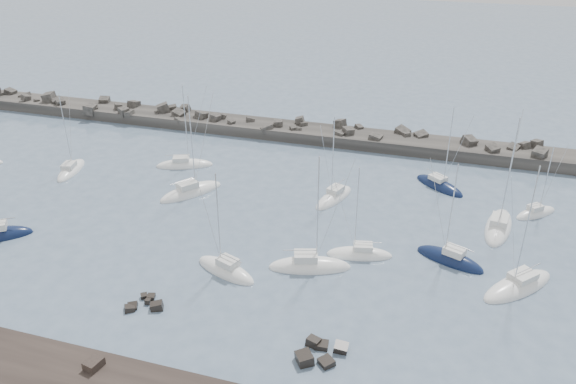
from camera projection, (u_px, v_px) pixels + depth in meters
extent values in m
plane|color=slate|center=(223.00, 262.00, 60.85)|extent=(400.00, 400.00, 0.00)
cube|color=black|center=(94.00, 364.00, 46.35)|extent=(1.46, 1.70, 0.74)
cube|color=black|center=(148.00, 301.00, 54.41)|extent=(0.63, 0.77, 0.54)
cube|color=black|center=(133.00, 307.00, 54.01)|extent=(1.27, 1.41, 0.95)
cube|color=black|center=(151.00, 297.00, 55.15)|extent=(0.96, 1.02, 0.50)
cube|color=black|center=(144.00, 296.00, 55.18)|extent=(0.91, 0.90, 0.54)
cube|color=black|center=(130.00, 309.00, 53.61)|extent=(1.40, 1.49, 0.93)
cube|color=black|center=(157.00, 307.00, 53.75)|extent=(1.62, 1.44, 1.19)
cube|color=black|center=(326.00, 364.00, 47.31)|extent=(1.74, 1.71, 1.07)
cube|color=black|center=(313.00, 342.00, 49.28)|extent=(1.39, 1.28, 1.05)
cube|color=black|center=(341.00, 349.00, 48.68)|extent=(1.33, 1.25, 1.37)
cube|color=black|center=(322.00, 346.00, 49.20)|extent=(1.35, 1.47, 0.84)
cube|color=black|center=(304.00, 360.00, 47.42)|extent=(2.01, 1.98, 1.35)
cube|color=#302E2B|center=(269.00, 133.00, 95.08)|extent=(115.00, 6.00, 3.20)
cube|color=#302E2B|center=(303.00, 125.00, 93.76)|extent=(1.76, 1.83, 1.10)
cube|color=#302E2B|center=(164.00, 111.00, 100.61)|extent=(1.53, 1.60, 1.04)
cube|color=#302E2B|center=(57.00, 101.00, 104.48)|extent=(2.27, 2.42, 1.60)
cube|color=#302E2B|center=(164.00, 109.00, 99.90)|extent=(3.15, 2.85, 2.53)
cube|color=#302E2B|center=(23.00, 102.00, 105.21)|extent=(1.40, 1.36, 0.91)
cube|color=#302E2B|center=(539.00, 155.00, 82.13)|extent=(2.52, 2.86, 2.07)
cube|color=#302E2B|center=(90.00, 109.00, 100.90)|extent=(2.46, 2.37, 2.00)
cube|color=#302E2B|center=(105.00, 101.00, 104.82)|extent=(2.34, 2.31, 2.01)
cube|color=#302E2B|center=(293.00, 129.00, 92.12)|extent=(1.41, 1.60, 1.34)
cube|color=#302E2B|center=(54.00, 99.00, 105.70)|extent=(1.23, 1.20, 1.14)
cube|color=#302E2B|center=(403.00, 132.00, 90.56)|extent=(2.82, 2.65, 1.84)
cube|color=#302E2B|center=(26.00, 99.00, 105.82)|extent=(2.20, 2.12, 2.02)
cube|color=#302E2B|center=(300.00, 121.00, 94.27)|extent=(1.81, 1.84, 1.66)
cube|color=#302E2B|center=(469.00, 141.00, 86.14)|extent=(2.84, 2.75, 1.97)
cube|color=#302E2B|center=(172.00, 108.00, 100.96)|extent=(1.94, 1.82, 1.35)
cube|color=#302E2B|center=(278.00, 124.00, 93.54)|extent=(1.95, 1.96, 1.31)
cube|color=#302E2B|center=(375.00, 138.00, 88.49)|extent=(2.34, 2.22, 1.57)
cube|color=#302E2B|center=(537.00, 144.00, 84.88)|extent=(2.07, 2.00, 1.49)
cube|color=#302E2B|center=(340.00, 135.00, 89.99)|extent=(1.99, 1.69, 1.37)
cube|color=#302E2B|center=(492.00, 149.00, 83.87)|extent=(2.28, 2.51, 1.65)
cube|color=#302E2B|center=(421.00, 136.00, 89.44)|extent=(2.46, 2.66, 1.95)
cube|color=#302E2B|center=(359.00, 127.00, 92.59)|extent=(1.74, 1.68, 1.04)
cube|color=#302E2B|center=(124.00, 112.00, 99.21)|extent=(2.23, 2.19, 1.64)
cube|color=#302E2B|center=(406.00, 135.00, 89.53)|extent=(1.62, 1.73, 1.05)
cube|color=#302E2B|center=(173.00, 118.00, 97.69)|extent=(1.33, 1.43, 1.04)
cube|color=#302E2B|center=(525.00, 146.00, 85.09)|extent=(2.14, 2.09, 1.75)
cube|color=#302E2B|center=(185.00, 108.00, 100.01)|extent=(1.77, 1.63, 1.77)
cube|color=#302E2B|center=(11.00, 93.00, 109.52)|extent=(2.21, 1.69, 1.73)
cube|color=#302E2B|center=(179.00, 114.00, 98.11)|extent=(2.54, 2.33, 1.98)
cube|color=#302E2B|center=(197.00, 118.00, 97.06)|extent=(1.57, 1.47, 1.03)
cube|color=#302E2B|center=(1.00, 94.00, 109.21)|extent=(2.55, 2.45, 1.19)
cube|color=#302E2B|center=(231.00, 122.00, 94.53)|extent=(1.44, 1.41, 0.95)
cube|color=#302E2B|center=(217.00, 118.00, 97.15)|extent=(2.26, 2.03, 1.60)
cube|color=#302E2B|center=(216.00, 119.00, 95.89)|extent=(2.02, 1.88, 1.74)
cube|color=#302E2B|center=(348.00, 132.00, 90.17)|extent=(2.31, 2.26, 1.68)
cube|color=#302E2B|center=(340.00, 124.00, 92.94)|extent=(2.31, 2.22, 1.75)
cube|color=#302E2B|center=(159.00, 109.00, 102.27)|extent=(1.45, 1.40, 0.90)
cube|color=#302E2B|center=(37.00, 101.00, 105.35)|extent=(1.31, 1.41, 1.03)
cube|color=#302E2B|center=(513.00, 149.00, 84.80)|extent=(2.10, 2.34, 1.89)
cube|color=#302E2B|center=(25.00, 96.00, 108.25)|extent=(2.27, 2.31, 1.56)
cube|color=#302E2B|center=(118.00, 107.00, 101.05)|extent=(1.83, 1.84, 1.53)
cube|color=#302E2B|center=(202.00, 116.00, 96.99)|extent=(2.48, 2.28, 1.69)
cube|color=#302E2B|center=(129.00, 113.00, 98.69)|extent=(1.45, 1.63, 1.03)
cube|color=#302E2B|center=(179.00, 120.00, 96.54)|extent=(1.58, 1.58, 1.24)
cube|color=#302E2B|center=(60.00, 102.00, 103.48)|extent=(2.13, 2.17, 1.45)
cube|color=#302E2B|center=(267.00, 129.00, 92.58)|extent=(2.64, 2.40, 1.75)
cube|color=#302E2B|center=(94.00, 109.00, 101.74)|extent=(2.03, 2.33, 1.77)
cube|color=#302E2B|center=(134.00, 104.00, 102.45)|extent=(1.85, 2.16, 1.61)
cube|color=#302E2B|center=(299.00, 130.00, 91.93)|extent=(1.30, 1.38, 1.05)
cube|color=#302E2B|center=(49.00, 98.00, 105.11)|extent=(2.66, 2.71, 2.22)
cube|color=#302E2B|center=(250.00, 121.00, 95.76)|extent=(2.06, 2.24, 1.85)
cube|color=#302E2B|center=(160.00, 109.00, 102.20)|extent=(1.25, 1.33, 1.06)
cube|color=#302E2B|center=(222.00, 117.00, 96.77)|extent=(1.66, 1.47, 1.53)
ellipsoid|color=white|center=(71.00, 171.00, 81.65)|extent=(4.07, 8.14, 1.95)
cube|color=silver|center=(69.00, 165.00, 80.79)|extent=(2.01, 2.47, 0.61)
cylinder|color=silver|center=(66.00, 130.00, 79.44)|extent=(0.10, 0.10, 10.52)
cylinder|color=silver|center=(66.00, 163.00, 80.05)|extent=(0.77, 3.06, 0.09)
ellipsoid|color=white|center=(191.00, 193.00, 75.41)|extent=(7.61, 9.12, 2.35)
cube|color=silver|center=(187.00, 185.00, 74.54)|extent=(2.99, 3.16, 0.76)
cylinder|color=silver|center=(192.00, 142.00, 72.55)|extent=(0.13, 0.13, 12.37)
cylinder|color=silver|center=(182.00, 181.00, 73.87)|extent=(2.21, 3.05, 0.11)
ellipsoid|color=white|center=(185.00, 166.00, 83.35)|extent=(8.73, 5.59, 2.04)
cube|color=silver|center=(181.00, 158.00, 82.78)|extent=(2.81, 2.45, 0.63)
cylinder|color=silver|center=(186.00, 124.00, 80.44)|extent=(0.11, 0.11, 11.31)
cylinder|color=silver|center=(177.00, 155.00, 82.46)|extent=(3.13, 1.36, 0.09)
ellipsoid|color=white|center=(226.00, 271.00, 59.23)|extent=(8.00, 4.92, 2.22)
cube|color=silver|center=(228.00, 262.00, 58.41)|extent=(2.55, 2.20, 0.78)
cylinder|color=silver|center=(218.00, 219.00, 56.78)|extent=(0.13, 0.13, 10.34)
cylinder|color=silver|center=(231.00, 258.00, 57.79)|extent=(2.91, 1.19, 0.11)
ellipsoid|color=white|center=(334.00, 199.00, 73.96)|extent=(4.89, 8.24, 2.08)
cube|color=silver|center=(336.00, 189.00, 73.69)|extent=(2.22, 2.60, 0.68)
cylinder|color=silver|center=(333.00, 157.00, 70.69)|extent=(0.12, 0.12, 10.63)
cylinder|color=silver|center=(338.00, 183.00, 73.80)|extent=(1.12, 3.01, 0.10)
ellipsoid|color=white|center=(310.00, 267.00, 59.88)|extent=(9.22, 5.19, 2.39)
cube|color=silver|center=(306.00, 256.00, 59.24)|extent=(2.88, 2.42, 0.80)
cylinder|color=silver|center=(318.00, 210.00, 56.72)|extent=(0.14, 0.14, 11.89)
cylinder|color=silver|center=(300.00, 250.00, 58.90)|extent=(3.40, 1.14, 0.11)
ellipsoid|color=#0E193A|center=(439.00, 187.00, 77.15)|extent=(7.78, 6.83, 1.99)
cube|color=silver|center=(438.00, 178.00, 76.91)|extent=(2.74, 2.63, 0.63)
cylinder|color=silver|center=(449.00, 146.00, 73.86)|extent=(0.11, 0.11, 10.72)
cylinder|color=silver|center=(435.00, 173.00, 77.05)|extent=(2.56, 2.03, 0.09)
ellipsoid|color=white|center=(359.00, 255.00, 61.96)|extent=(7.58, 3.76, 1.93)
cube|color=silver|center=(363.00, 247.00, 61.42)|extent=(2.30, 1.87, 0.64)
cylinder|color=silver|center=(357.00, 210.00, 59.40)|extent=(0.11, 0.11, 9.81)
cylinder|color=silver|center=(368.00, 242.00, 61.11)|extent=(2.86, 0.71, 0.09)
ellipsoid|color=white|center=(498.00, 228.00, 67.16)|extent=(4.34, 9.75, 2.39)
cube|color=silver|center=(500.00, 220.00, 66.15)|extent=(2.28, 2.90, 0.76)
cylinder|color=silver|center=(510.00, 170.00, 64.41)|extent=(0.13, 0.13, 12.71)
cylinder|color=silver|center=(500.00, 217.00, 65.30)|extent=(0.69, 3.74, 0.11)
ellipsoid|color=white|center=(517.00, 287.00, 56.75)|extent=(8.51, 8.95, 2.21)
cube|color=silver|center=(523.00, 276.00, 56.39)|extent=(3.18, 3.23, 0.65)
cylinder|color=silver|center=(527.00, 227.00, 53.08)|extent=(0.11, 0.11, 12.74)
cylinder|color=silver|center=(529.00, 269.00, 56.41)|extent=(2.61, 2.86, 0.09)
ellipsoid|color=white|center=(536.00, 214.00, 70.24)|extent=(5.90, 5.54, 1.74)
cube|color=silver|center=(535.00, 207.00, 69.65)|extent=(2.12, 2.08, 0.60)
cylinder|color=silver|center=(547.00, 178.00, 68.18)|extent=(0.10, 0.10, 8.36)
cylinder|color=silver|center=(534.00, 204.00, 69.23)|extent=(1.91, 1.71, 0.09)
ellipsoid|color=#0E193A|center=(449.00, 261.00, 61.04)|extent=(8.02, 5.10, 2.25)
cube|color=silver|center=(454.00, 251.00, 60.20)|extent=(2.58, 2.24, 0.80)
cylinder|color=silver|center=(452.00, 209.00, 58.59)|extent=(0.14, 0.14, 10.38)
cylinder|color=silver|center=(460.00, 247.00, 59.56)|extent=(2.89, 1.26, 0.11)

